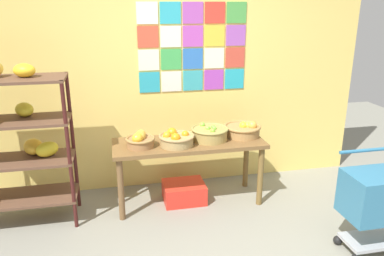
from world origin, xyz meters
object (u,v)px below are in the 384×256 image
at_px(banana_shelf_unit, 8,132).
at_px(fruit_basket_centre, 140,140).
at_px(display_table, 189,150).
at_px(fruit_basket_back_left, 176,139).
at_px(shopping_cart, 379,198).
at_px(fruit_basket_left, 243,130).
at_px(produce_crate_under_table, 184,192).
at_px(fruit_basket_back_right, 210,133).

height_order(banana_shelf_unit, fruit_basket_centre, banana_shelf_unit).
bearing_deg(fruit_basket_centre, display_table, 4.70).
bearing_deg(fruit_basket_back_left, shopping_cart, -36.03).
xyz_separation_m(fruit_basket_back_left, fruit_basket_centre, (-0.36, 0.04, 0.00)).
relative_size(fruit_basket_left, produce_crate_under_table, 0.91).
height_order(banana_shelf_unit, fruit_basket_back_right, banana_shelf_unit).
bearing_deg(fruit_basket_left, display_table, -174.36).
distance_m(fruit_basket_back_left, fruit_basket_centre, 0.36).
xyz_separation_m(banana_shelf_unit, fruit_basket_back_left, (1.55, -0.03, -0.17)).
relative_size(fruit_basket_back_left, fruit_basket_centre, 1.22).
height_order(banana_shelf_unit, fruit_basket_back_left, banana_shelf_unit).
xyz_separation_m(display_table, fruit_basket_left, (0.60, 0.06, 0.16)).
bearing_deg(fruit_basket_left, produce_crate_under_table, -176.61).
height_order(display_table, fruit_basket_back_left, fruit_basket_back_left).
distance_m(fruit_basket_centre, produce_crate_under_table, 0.80).
distance_m(banana_shelf_unit, produce_crate_under_table, 1.84).
distance_m(fruit_basket_back_right, produce_crate_under_table, 0.71).
distance_m(display_table, fruit_basket_left, 0.63).
bearing_deg(produce_crate_under_table, fruit_basket_left, 3.39).
height_order(display_table, fruit_basket_back_right, fruit_basket_back_right).
bearing_deg(fruit_basket_centre, produce_crate_under_table, 7.85).
height_order(fruit_basket_back_left, fruit_basket_back_right, same).
distance_m(fruit_basket_back_right, shopping_cart, 1.66).
distance_m(fruit_basket_left, fruit_basket_back_right, 0.38).
height_order(fruit_basket_left, produce_crate_under_table, fruit_basket_left).
xyz_separation_m(fruit_basket_back_right, shopping_cart, (1.14, -1.18, -0.25)).
bearing_deg(display_table, produce_crate_under_table, 156.87).
bearing_deg(produce_crate_under_table, banana_shelf_unit, -177.62).
bearing_deg(banana_shelf_unit, produce_crate_under_table, 2.38).
bearing_deg(banana_shelf_unit, display_table, 1.60).
distance_m(banana_shelf_unit, display_table, 1.72).
distance_m(produce_crate_under_table, shopping_cart, 1.89).
bearing_deg(display_table, fruit_basket_left, 5.64).
relative_size(banana_shelf_unit, produce_crate_under_table, 3.56).
xyz_separation_m(fruit_basket_left, produce_crate_under_table, (-0.65, -0.04, -0.65)).
bearing_deg(banana_shelf_unit, shopping_cart, -20.25).
height_order(fruit_basket_back_right, shopping_cart, shopping_cart).
bearing_deg(banana_shelf_unit, fruit_basket_centre, 0.30).
height_order(banana_shelf_unit, fruit_basket_left, banana_shelf_unit).
bearing_deg(shopping_cart, fruit_basket_left, 115.53).
bearing_deg(fruit_basket_centre, banana_shelf_unit, -179.70).
bearing_deg(fruit_basket_back_right, produce_crate_under_table, 177.90).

